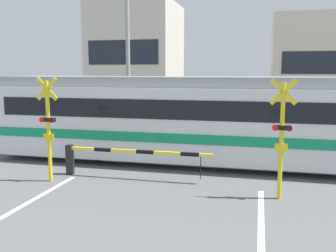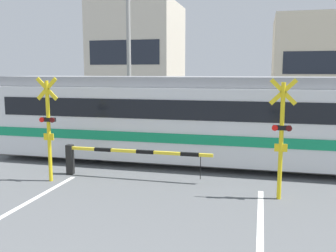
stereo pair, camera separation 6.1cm
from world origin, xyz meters
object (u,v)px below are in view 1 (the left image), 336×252
at_px(crossing_barrier_far, 234,131).
at_px(pedestrian, 216,117).
at_px(commuter_train, 265,119).
at_px(crossing_signal_right, 282,134).
at_px(crossing_barrier_near, 111,155).
at_px(crossing_signal_left, 48,125).

xyz_separation_m(crossing_barrier_far, pedestrian, (-1.10, 2.61, 0.29)).
distance_m(commuter_train, crossing_signal_right, 3.47).
bearing_deg(commuter_train, crossing_signal_right, -83.87).
distance_m(crossing_barrier_near, crossing_signal_right, 5.17).
height_order(crossing_barrier_near, crossing_barrier_far, same).
xyz_separation_m(crossing_signal_left, crossing_signal_right, (6.60, 0.00, 0.00)).
relative_size(commuter_train, crossing_signal_right, 6.17).
bearing_deg(crossing_barrier_near, commuter_train, 29.57).
xyz_separation_m(crossing_barrier_far, crossing_signal_left, (-5.00, -6.57, 1.01)).
bearing_deg(crossing_signal_right, pedestrian, 106.38).
xyz_separation_m(crossing_signal_right, pedestrian, (-2.70, 9.18, -0.72)).
bearing_deg(crossing_signal_right, crossing_barrier_far, 103.69).
height_order(crossing_barrier_far, crossing_signal_left, crossing_signal_left).
relative_size(crossing_barrier_far, pedestrian, 2.71).
distance_m(crossing_barrier_far, crossing_signal_left, 8.32).
xyz_separation_m(commuter_train, crossing_barrier_near, (-4.63, -2.63, -0.95)).
bearing_deg(crossing_barrier_near, crossing_signal_left, -152.67).
height_order(commuter_train, crossing_signal_right, crossing_signal_right).
bearing_deg(crossing_signal_right, crossing_barrier_near, 170.61).
height_order(crossing_barrier_far, crossing_signal_right, crossing_signal_right).
bearing_deg(crossing_signal_left, pedestrian, 66.98).
relative_size(crossing_barrier_near, pedestrian, 2.71).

